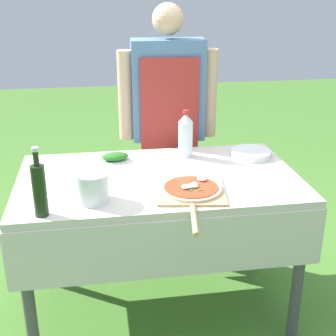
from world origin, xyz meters
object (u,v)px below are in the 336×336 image
at_px(mixing_tub, 92,187).
at_px(plate_stack, 251,153).
at_px(oil_bottle, 39,189).
at_px(herb_container, 115,157).
at_px(person_cook, 168,115).
at_px(pizza_on_peel, 191,191).
at_px(prep_table, 159,196).
at_px(water_bottle, 186,135).

bearing_deg(mixing_tub, plate_stack, 26.51).
bearing_deg(oil_bottle, herb_container, 60.28).
bearing_deg(plate_stack, oil_bottle, -153.45).
xyz_separation_m(person_cook, oil_bottle, (-0.68, -0.94, -0.02)).
bearing_deg(herb_container, pizza_on_peel, -55.79).
bearing_deg(mixing_tub, prep_table, 35.74).
xyz_separation_m(prep_table, herb_container, (-0.20, 0.24, 0.13)).
relative_size(person_cook, oil_bottle, 5.33).
height_order(pizza_on_peel, mixing_tub, mixing_tub).
xyz_separation_m(oil_bottle, herb_container, (0.33, 0.58, -0.10)).
height_order(person_cook, pizza_on_peel, person_cook).
bearing_deg(plate_stack, prep_table, -159.83).
relative_size(person_cook, mixing_tub, 10.39).
height_order(pizza_on_peel, herb_container, herb_container).
xyz_separation_m(oil_bottle, mixing_tub, (0.21, 0.10, -0.05)).
distance_m(pizza_on_peel, oil_bottle, 0.67).
height_order(prep_table, pizza_on_peel, pizza_on_peel).
relative_size(person_cook, herb_container, 8.88).
bearing_deg(mixing_tub, person_cook, 60.82).
distance_m(mixing_tub, plate_stack, 0.97).
relative_size(prep_table, herb_container, 7.85).
bearing_deg(herb_container, water_bottle, 2.54).
xyz_separation_m(mixing_tub, plate_stack, (0.87, 0.43, -0.05)).
bearing_deg(water_bottle, oil_bottle, -140.21).
distance_m(herb_container, mixing_tub, 0.50).
distance_m(person_cook, mixing_tub, 0.96).
height_order(oil_bottle, plate_stack, oil_bottle).
relative_size(pizza_on_peel, mixing_tub, 3.75).
distance_m(oil_bottle, plate_stack, 1.21).
distance_m(oil_bottle, mixing_tub, 0.24).
bearing_deg(oil_bottle, prep_table, 32.41).
bearing_deg(water_bottle, prep_table, -125.57).
relative_size(oil_bottle, herb_container, 1.67).
distance_m(herb_container, plate_stack, 0.75).
height_order(prep_table, plate_stack, plate_stack).
bearing_deg(pizza_on_peel, water_bottle, 90.92).
relative_size(person_cook, plate_stack, 6.99).
height_order(prep_table, herb_container, herb_container).
relative_size(person_cook, pizza_on_peel, 2.77).
distance_m(pizza_on_peel, water_bottle, 0.51).
distance_m(prep_table, herb_container, 0.34).
height_order(oil_bottle, mixing_tub, oil_bottle).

